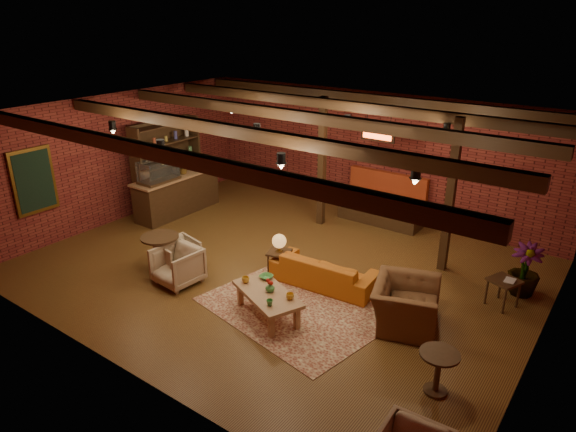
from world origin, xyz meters
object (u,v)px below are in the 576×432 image
Objects in this scene: armchair_right at (406,298)px; side_table_book at (504,282)px; side_table_lamp at (279,244)px; armchair_a at (178,254)px; plant_tall at (534,219)px; coffee_table at (267,295)px; round_table_right at (438,366)px; round_table_left at (161,248)px; armchair_b at (177,264)px; sofa at (324,271)px.

side_table_book is at bearing -53.69° from armchair_right.
armchair_a is at bearing -149.35° from side_table_lamp.
side_table_book is at bearing 19.91° from side_table_lamp.
plant_tall is at bearing -49.36° from armchair_a.
coffee_table is 1.29× the size of armchair_right.
armchair_a is 0.25× the size of plant_tall.
side_table_book is 0.96× the size of round_table_right.
side_table_lamp is 4.15m from round_table_right.
side_table_lamp is 2.45m from round_table_left.
armchair_right reaches higher than coffee_table.
armchair_b is at bearing -152.13° from side_table_book.
round_table_left is 1.05× the size of armchair_a.
round_table_left is at bearing 172.00° from armchair_b.
coffee_table is 1.54m from side_table_lamp.
sofa is 1.71× the size of armchair_right.
armchair_b reaches higher than coffee_table.
plant_tall reaches higher than coffee_table.
sofa is at bearing -149.51° from plant_tall.
armchair_a is at bearing 21.02° from sofa.
armchair_b is at bearing -13.06° from round_table_left.
plant_tall is (6.01, 3.19, 1.16)m from armchair_a.
armchair_right is (2.08, 1.16, 0.11)m from coffee_table.
side_table_book is at bearing -161.53° from sofa.
armchair_b is at bearing -147.86° from plant_tall.
plant_tall reaches higher than armchair_a.
coffee_table is 4.29m from side_table_book.
armchair_right reaches higher than side_table_book.
side_table_lamp reaches higher than armchair_a.
plant_tall is (4.20, 2.11, 0.85)m from side_table_lamp.
armchair_b is (-2.17, -0.10, -0.01)m from coffee_table.
armchair_right is at bearing -121.26° from plant_tall.
armchair_right is at bearing -3.50° from side_table_lamp.
side_table_book is 2.93m from round_table_right.
side_table_book is (3.27, 2.78, 0.07)m from coffee_table.
round_table_right is at bearing 146.33° from sofa.
armchair_b reaches higher than sofa.
side_table_book is (5.81, 2.52, 0.12)m from armchair_a.
round_table_left reaches higher than round_table_right.
round_table_right is (5.68, -0.41, 0.06)m from armchair_a.
armchair_a reaches higher than side_table_book.
round_table_right is at bearing -158.25° from armchair_right.
round_table_right is (-0.13, -2.93, -0.06)m from side_table_book.
plant_tall is at bearing 26.73° from side_table_lamp.
side_table_book is at bearing 40.32° from coffee_table.
side_table_lamp is 2.82m from armchair_right.
sofa is 2.90m from armchair_b.
armchair_a is 0.51m from armchair_b.
side_table_book is at bearing 87.50° from round_table_right.
sofa is 1.55m from coffee_table.
round_table_right is at bearing -95.17° from plant_tall.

